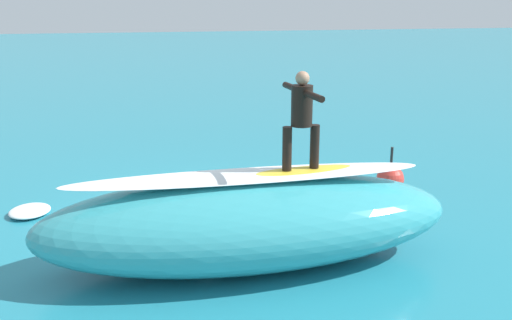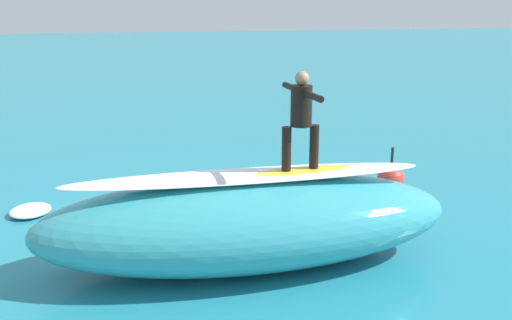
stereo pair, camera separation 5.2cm
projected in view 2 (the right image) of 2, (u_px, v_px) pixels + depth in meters
ground_plane at (193, 211)px, 11.52m from camera, size 120.00×120.00×0.00m
wave_crest at (247, 222)px, 9.08m from camera, size 6.69×2.42×1.45m
wave_foam_lip at (247, 176)px, 8.87m from camera, size 5.68×0.88×0.08m
surfboard_riding at (300, 172)px, 9.04m from camera, size 2.04×0.69×0.10m
surfer_riding at (301, 113)px, 8.78m from camera, size 0.61×1.46×1.54m
surfboard_paddling at (225, 187)px, 12.81m from camera, size 2.51×1.34×0.10m
surfer_paddling at (220, 180)px, 12.70m from camera, size 1.66×0.79×0.31m
buoy_marker at (391, 179)px, 12.56m from camera, size 0.60×0.60×1.02m
foam_patch_near at (210, 269)px, 8.97m from camera, size 0.64×0.67×0.12m
foam_patch_mid at (30, 210)px, 11.35m from camera, size 0.96×1.02×0.15m
foam_patch_far at (225, 236)px, 10.17m from camera, size 1.30×1.20×0.14m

